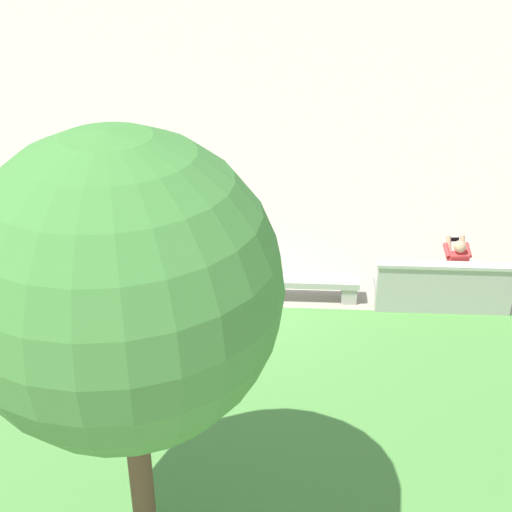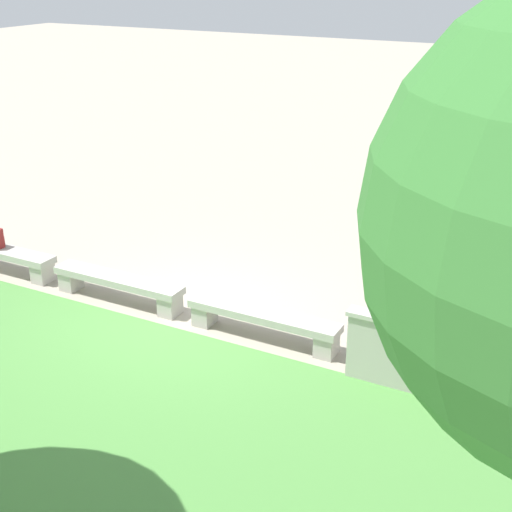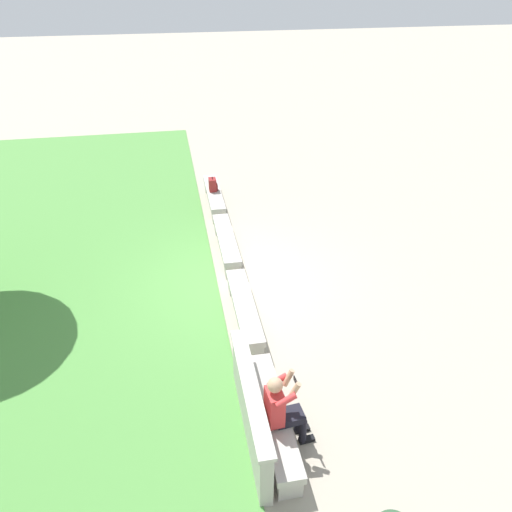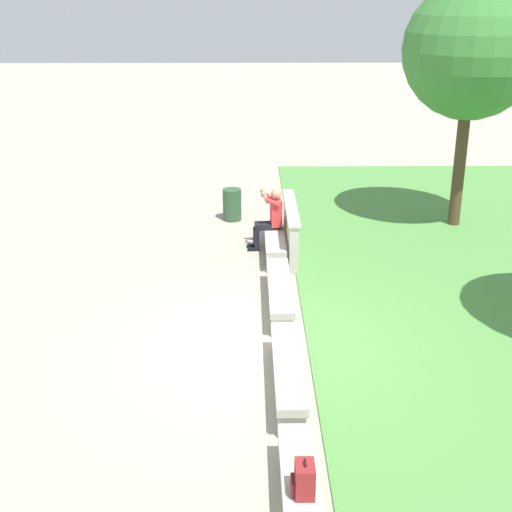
{
  "view_description": "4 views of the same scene",
  "coord_description": "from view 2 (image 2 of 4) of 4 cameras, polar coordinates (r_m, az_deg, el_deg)",
  "views": [
    {
      "loc": [
        -1.28,
        11.51,
        7.0
      ],
      "look_at": [
        -0.61,
        -0.18,
        0.79
      ],
      "focal_mm": 50.0,
      "sensor_mm": 36.0,
      "label": 1
    },
    {
      "loc": [
        -5.61,
        8.31,
        5.28
      ],
      "look_at": [
        -0.96,
        -0.5,
        1.08
      ],
      "focal_mm": 50.0,
      "sensor_mm": 36.0,
      "label": 2
    },
    {
      "loc": [
        -9.02,
        1.18,
        6.27
      ],
      "look_at": [
        -0.63,
        -0.37,
        1.04
      ],
      "focal_mm": 35.0,
      "sensor_mm": 36.0,
      "label": 3
    },
    {
      "loc": [
        9.96,
        -0.53,
        5.37
      ],
      "look_at": [
        -1.72,
        -0.41,
        0.81
      ],
      "focal_mm": 50.0,
      "sensor_mm": 36.0,
      "label": 4
    }
  ],
  "objects": [
    {
      "name": "ground_plane",
      "position": [
        11.33,
        -5.5,
        -5.03
      ],
      "size": [
        80.0,
        80.0,
        0.0
      ],
      "primitive_type": "plane",
      "color": "#A89E8C"
    },
    {
      "name": "bench_main",
      "position": [
        9.81,
        14.79,
        -8.42
      ],
      "size": [
        2.4,
        0.4,
        0.45
      ],
      "color": "#B7B2A8",
      "rests_on": "ground"
    },
    {
      "name": "bench_near",
      "position": [
        10.58,
        0.57,
        -5.15
      ],
      "size": [
        2.4,
        0.4,
        0.45
      ],
      "color": "#B7B2A8",
      "rests_on": "ground"
    },
    {
      "name": "bench_mid",
      "position": [
        11.92,
        -10.97,
        -2.23
      ],
      "size": [
        2.4,
        0.4,
        0.45
      ],
      "color": "#B7B2A8",
      "rests_on": "ground"
    },
    {
      "name": "backrest_wall_with_plaque",
      "position": [
        9.42,
        14.4,
        -8.33
      ],
      "size": [
        2.48,
        0.24,
        1.01
      ],
      "color": "#B7B2A8",
      "rests_on": "ground"
    },
    {
      "name": "person_photographer",
      "position": [
        9.64,
        16.49,
        -6.32
      ],
      "size": [
        0.5,
        0.75,
        1.32
      ],
      "color": "black",
      "rests_on": "ground"
    }
  ]
}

